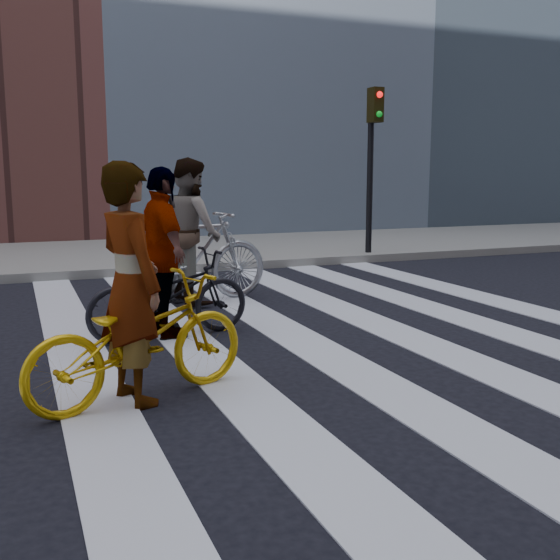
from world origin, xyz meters
TOP-DOWN VIEW (x-y plane):
  - ground at (0.00, 0.00)m, footprint 100.00×100.00m
  - sidewalk_far at (0.00, 7.50)m, footprint 100.00×5.00m
  - zebra_crosswalk at (0.00, 0.00)m, footprint 8.25×10.00m
  - traffic_signal at (4.40, 5.32)m, footprint 0.22×0.42m
  - bike_yellow_left at (-1.32, -1.13)m, footprint 1.93×1.17m
  - bike_silver_mid at (0.06, 2.43)m, footprint 2.16×0.92m
  - bike_dark_rear at (-0.68, 0.71)m, footprint 1.82×0.83m
  - rider_left at (-1.37, -1.13)m, footprint 0.62×0.76m
  - rider_mid at (0.01, 2.43)m, footprint 0.87×1.04m
  - rider_rear at (-0.73, 0.71)m, footprint 0.56×1.09m

SIDE VIEW (x-z plane):
  - ground at x=0.00m, z-range 0.00..0.00m
  - zebra_crosswalk at x=0.00m, z-range 0.00..0.01m
  - sidewalk_far at x=0.00m, z-range 0.00..0.15m
  - bike_dark_rear at x=-0.68m, z-range 0.00..0.92m
  - bike_yellow_left at x=-1.32m, z-range 0.00..0.96m
  - bike_silver_mid at x=0.06m, z-range 0.00..1.26m
  - rider_rear at x=-0.73m, z-range 0.00..1.79m
  - rider_left at x=-1.37m, z-range 0.00..1.81m
  - rider_mid at x=0.01m, z-range 0.00..1.92m
  - traffic_signal at x=4.40m, z-range 0.62..3.94m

